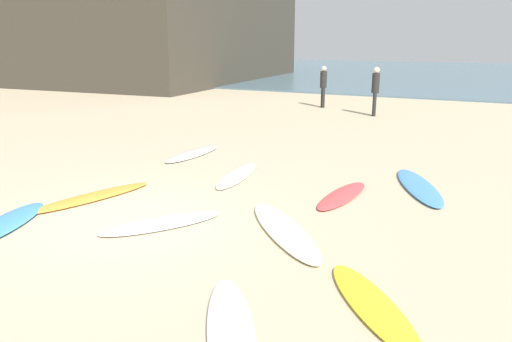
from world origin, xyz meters
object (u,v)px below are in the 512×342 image
at_px(surfboard_7, 285,230).
at_px(surfboard_8, 419,186).
at_px(surfboard_2, 92,197).
at_px(surfboard_6, 161,223).
at_px(surfboard_9, 231,332).
at_px(beachgoer_mid, 375,89).
at_px(surfboard_0, 6,223).
at_px(surfboard_1, 193,154).
at_px(beachgoer_near, 323,84).
at_px(surfboard_3, 237,175).
at_px(surfboard_5, 342,195).
at_px(surfboard_4, 372,304).

xyz_separation_m(surfboard_7, surfboard_8, (1.47, 3.26, 0.00)).
distance_m(surfboard_2, surfboard_6, 2.01).
bearing_deg(surfboard_9, beachgoer_mid, 65.21).
height_order(surfboard_0, surfboard_1, surfboard_0).
distance_m(surfboard_9, beachgoer_near, 17.00).
xyz_separation_m(surfboard_7, beachgoer_mid, (-1.57, 12.24, 0.99)).
bearing_deg(surfboard_1, surfboard_6, 119.11).
height_order(surfboard_2, surfboard_6, surfboard_2).
distance_m(surfboard_3, surfboard_5, 2.44).
bearing_deg(beachgoer_near, surfboard_6, 161.36).
xyz_separation_m(surfboard_4, surfboard_5, (-1.43, 3.60, -0.00)).
height_order(surfboard_3, surfboard_4, surfboard_4).
distance_m(surfboard_9, beachgoer_mid, 15.11).
bearing_deg(surfboard_1, surfboard_5, 161.29).
relative_size(surfboard_1, beachgoer_near, 1.23).
xyz_separation_m(surfboard_4, beachgoer_mid, (-3.28, 13.78, 1.00)).
xyz_separation_m(surfboard_1, surfboard_3, (1.97, -1.25, -0.01)).
xyz_separation_m(surfboard_7, surfboard_9, (0.58, -2.68, -0.01)).
bearing_deg(surfboard_1, surfboard_2, 95.68).
bearing_deg(beachgoer_mid, beachgoer_near, 48.30).
relative_size(surfboard_1, surfboard_6, 1.09).
bearing_deg(surfboard_2, surfboard_1, 109.20).
distance_m(surfboard_0, surfboard_7, 4.38).
height_order(surfboard_5, surfboard_9, surfboard_9).
height_order(surfboard_0, surfboard_6, surfboard_0).
distance_m(surfboard_3, surfboard_7, 3.21).
bearing_deg(surfboard_2, surfboard_9, -15.58).
distance_m(surfboard_5, surfboard_6, 3.41).
height_order(surfboard_5, surfboard_6, same).
height_order(surfboard_7, beachgoer_near, beachgoer_near).
bearing_deg(beachgoer_mid, surfboard_1, 150.72).
bearing_deg(beachgoer_near, surfboard_4, 173.34).
distance_m(surfboard_6, beachgoer_near, 14.44).
bearing_deg(surfboard_0, surfboard_2, -118.39).
bearing_deg(surfboard_5, beachgoer_near, -64.03).
distance_m(surfboard_6, surfboard_7, 1.95).
distance_m(surfboard_2, surfboard_9, 5.08).
xyz_separation_m(surfboard_8, beachgoer_near, (-5.57, 10.38, 0.94)).
xyz_separation_m(surfboard_0, beachgoer_near, (-0.08, 15.36, 0.93)).
bearing_deg(surfboard_2, surfboard_5, 42.74).
xyz_separation_m(surfboard_1, surfboard_5, (4.38, -1.59, -0.00)).
xyz_separation_m(surfboard_5, surfboard_9, (0.30, -4.74, 0.00)).
xyz_separation_m(surfboard_2, beachgoer_near, (-0.30, 13.75, 0.94)).
height_order(surfboard_6, surfboard_8, surfboard_8).
bearing_deg(surfboard_4, surfboard_0, -37.25).
relative_size(surfboard_4, surfboard_9, 0.89).
distance_m(surfboard_7, beachgoer_mid, 12.38).
bearing_deg(surfboard_3, surfboard_1, -41.98).
distance_m(beachgoer_near, beachgoer_mid, 2.90).
relative_size(surfboard_4, beachgoer_mid, 1.06).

